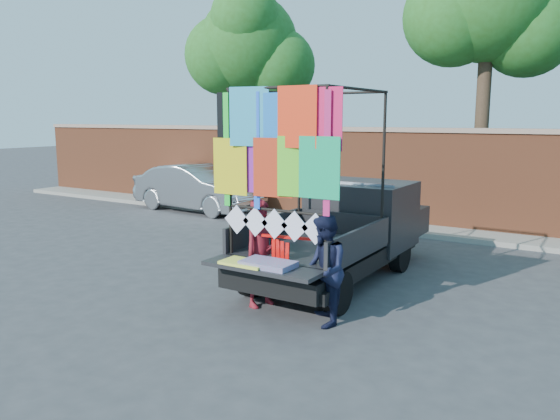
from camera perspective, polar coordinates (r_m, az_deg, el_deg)
The scene contains 10 objects.
ground at distance 8.64m, azimuth 0.93°, elevation -9.71°, with size 90.00×90.00×0.00m, color #38383A.
brick_wall at distance 14.69m, azimuth 15.22°, elevation 3.29°, with size 30.00×0.45×2.61m.
curb at distance 14.22m, azimuth 14.17°, elevation -2.04°, with size 30.00×1.20×0.12m, color gray.
tree_left at distance 18.64m, azimuth -3.38°, elevation 16.56°, with size 4.20×3.30×7.05m.
tree_mid at distance 15.70m, azimuth 21.01°, elevation 19.42°, with size 4.20×3.30×7.73m.
pickup_truck at distance 10.15m, azimuth 7.30°, elevation -1.97°, with size 2.08×5.24×3.30m.
sedan at distance 17.06m, azimuth -8.61°, elevation 2.30°, with size 1.52×4.35×1.43m, color #A6A8AD.
woman at distance 8.33m, azimuth -1.94°, elevation -4.51°, with size 0.60×0.40×1.66m, color maroon.
man at distance 7.60m, azimuth 4.60°, elevation -6.31°, with size 0.76×0.59×1.56m, color #141832.
streamer_bundle at distance 7.95m, azimuth 0.51°, elevation -4.12°, with size 0.90×0.23×0.63m.
Camera 1 is at (4.21, -6.99, 2.86)m, focal length 35.00 mm.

